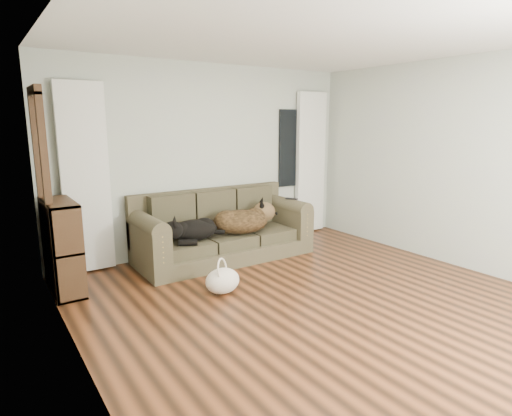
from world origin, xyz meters
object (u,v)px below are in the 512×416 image
sofa (224,226)px  tote_bag (222,279)px  dog_black_lab (192,230)px  bookshelf (62,246)px  dog_shepherd (243,222)px

sofa → tote_bag: 1.26m
dog_black_lab → tote_bag: bearing=-91.1°
tote_bag → bookshelf: 1.76m
dog_black_lab → dog_shepherd: 0.75m
sofa → dog_black_lab: size_ratio=3.79×
dog_shepherd → dog_black_lab: bearing=14.2°
sofa → tote_bag: bearing=-120.6°
sofa → dog_shepherd: size_ratio=2.98×
dog_shepherd → bookshelf: bearing=13.6°
dog_black_lab → tote_bag: dog_black_lab is taller
dog_black_lab → dog_shepherd: size_ratio=0.79×
dog_black_lab → tote_bag: 1.02m
sofa → dog_black_lab: 0.53m
dog_shepherd → bookshelf: bookshelf is taller
sofa → bookshelf: 2.01m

